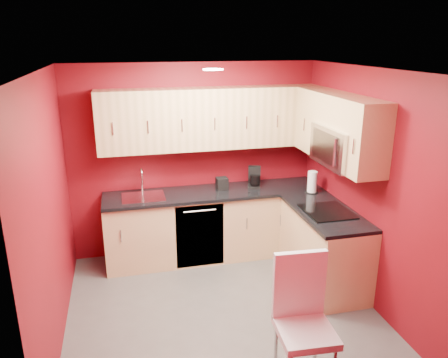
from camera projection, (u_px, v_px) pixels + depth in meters
name	position (u px, v px, depth m)	size (l,w,h in m)	color
floor	(221.00, 307.00, 4.72)	(3.20, 3.20, 0.00)	#4E4B48
ceiling	(220.00, 70.00, 3.95)	(3.20, 3.20, 0.00)	white
wall_back	(194.00, 160.00, 5.72)	(3.20, 3.20, 0.00)	maroon
wall_front	(271.00, 275.00, 2.95)	(3.20, 3.20, 0.00)	maroon
wall_left	(50.00, 214.00, 3.97)	(3.00, 3.00, 0.00)	maroon
wall_right	(365.00, 187.00, 4.69)	(3.00, 3.00, 0.00)	maroon
base_cabinets_back	(215.00, 225.00, 5.74)	(2.80, 0.60, 0.87)	#D9BC7C
base_cabinets_right	(324.00, 248.00, 5.11)	(0.60, 1.30, 0.87)	#D9BC7C
countertop_back	(215.00, 193.00, 5.59)	(2.80, 0.63, 0.04)	black
countertop_right	(326.00, 212.00, 4.95)	(0.63, 1.27, 0.04)	black
upper_cabinets_back	(212.00, 118.00, 5.43)	(2.80, 0.35, 0.75)	tan
upper_cabinets_right	(335.00, 122.00, 4.87)	(0.35, 1.55, 0.75)	tan
microwave	(342.00, 147.00, 4.71)	(0.42, 0.76, 0.42)	silver
cooktop	(327.00, 211.00, 4.91)	(0.50, 0.55, 0.01)	black
sink	(143.00, 194.00, 5.38)	(0.52, 0.42, 0.35)	silver
dishwasher_front	(200.00, 236.00, 5.41)	(0.60, 0.02, 0.82)	black
downlight	(213.00, 69.00, 4.23)	(0.20, 0.20, 0.01)	white
coffee_maker	(254.00, 177.00, 5.69)	(0.16, 0.22, 0.27)	black
napkin_holder	(222.00, 183.00, 5.63)	(0.14, 0.14, 0.15)	black
paper_towel	(312.00, 182.00, 5.49)	(0.16, 0.16, 0.28)	white
dining_chair	(306.00, 325.00, 3.53)	(0.45, 0.47, 1.11)	silver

